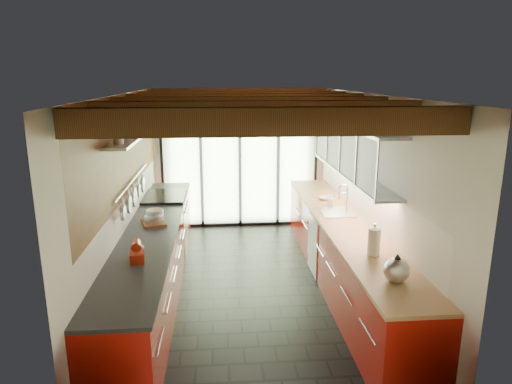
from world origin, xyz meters
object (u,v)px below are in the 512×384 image
soap_bottle (330,200)px  bowl (325,198)px  kettle (397,269)px  paper_towel (374,242)px  stand_mixer (137,252)px

soap_bottle → bowl: size_ratio=0.88×
kettle → soap_bottle: kettle is taller
paper_towel → bowl: bearing=90.0°
kettle → bowl: kettle is taller
stand_mixer → paper_towel: 2.54m
stand_mixer → paper_towel: paper_towel is taller
bowl → paper_towel: bearing=-90.0°
paper_towel → soap_bottle: paper_towel is taller
kettle → bowl: bearing=90.0°
stand_mixer → bowl: stand_mixer is taller
paper_towel → soap_bottle: (0.00, 1.96, -0.07)m
kettle → soap_bottle: bearing=90.0°
soap_bottle → bowl: bearing=90.0°
stand_mixer → soap_bottle: size_ratio=1.63×
stand_mixer → paper_towel: bearing=-1.2°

